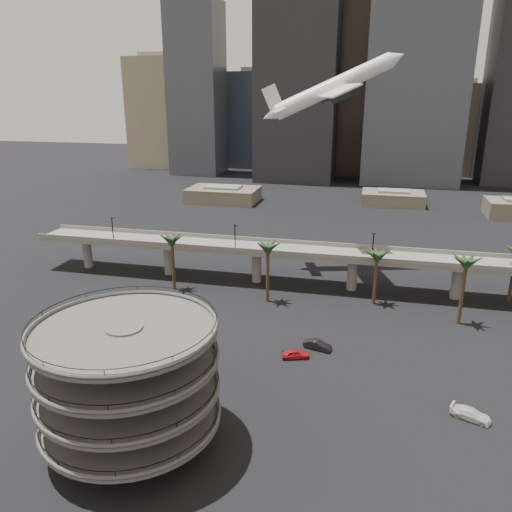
% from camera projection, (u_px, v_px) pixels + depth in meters
% --- Properties ---
extents(ground, '(700.00, 700.00, 0.00)m').
position_uv_depth(ground, '(241.00, 438.00, 64.22)').
color(ground, black).
rests_on(ground, ground).
extents(parking_ramp, '(22.20, 22.20, 17.35)m').
position_uv_depth(parking_ramp, '(128.00, 375.00, 60.32)').
color(parking_ramp, '#4B4A46').
rests_on(parking_ramp, ground).
extents(overpass, '(130.00, 9.30, 14.70)m').
position_uv_depth(overpass, '(304.00, 255.00, 112.76)').
color(overpass, slate).
rests_on(overpass, ground).
extents(palm_trees, '(76.40, 18.40, 14.00)m').
position_uv_depth(palm_trees, '(355.00, 252.00, 101.75)').
color(palm_trees, '#4E3A21').
rests_on(palm_trees, ground).
extents(low_buildings, '(135.00, 27.50, 6.80)m').
position_uv_depth(low_buildings, '(353.00, 199.00, 193.31)').
color(low_buildings, brown).
rests_on(low_buildings, ground).
extents(skyline, '(269.00, 86.00, 136.01)m').
position_uv_depth(skyline, '(384.00, 76.00, 245.95)').
color(skyline, gray).
rests_on(skyline, ground).
extents(airborne_jet, '(33.41, 31.40, 17.56)m').
position_uv_depth(airborne_jet, '(333.00, 88.00, 115.73)').
color(airborne_jet, white).
rests_on(airborne_jet, ground).
extents(car_a, '(4.92, 3.17, 1.56)m').
position_uv_depth(car_a, '(296.00, 354.00, 83.29)').
color(car_a, red).
rests_on(car_a, ground).
extents(car_b, '(5.10, 2.80, 1.59)m').
position_uv_depth(car_b, '(318.00, 345.00, 86.16)').
color(car_b, black).
rests_on(car_b, ground).
extents(car_c, '(5.69, 3.90, 1.53)m').
position_uv_depth(car_c, '(471.00, 414.00, 67.73)').
color(car_c, silver).
rests_on(car_c, ground).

